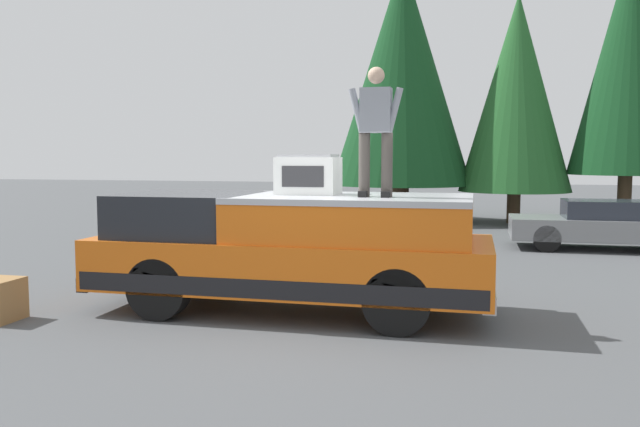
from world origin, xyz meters
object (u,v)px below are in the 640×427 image
at_px(person_on_truck_bed, 376,128).
at_px(compressor_unit, 309,175).
at_px(parked_car_maroon, 353,218).
at_px(parked_car_grey, 602,225).
at_px(pickup_truck, 291,250).

bearing_deg(person_on_truck_bed, compressor_unit, 70.22).
bearing_deg(parked_car_maroon, parked_car_grey, -91.87).
bearing_deg(pickup_truck, parked_car_grey, -35.73).
bearing_deg(compressor_unit, parked_car_maroon, 5.91).
height_order(person_on_truck_bed, parked_car_grey, person_on_truck_bed).
bearing_deg(parked_car_maroon, pickup_truck, -175.76).
bearing_deg(parked_car_maroon, person_on_truck_bed, -167.30).
distance_m(pickup_truck, parked_car_maroon, 7.75).
height_order(pickup_truck, person_on_truck_bed, person_on_truck_bed).
relative_size(compressor_unit, parked_car_maroon, 0.20).
xyz_separation_m(person_on_truck_bed, parked_car_grey, (7.72, -4.20, -1.97)).
distance_m(pickup_truck, compressor_unit, 1.09).
distance_m(person_on_truck_bed, parked_car_grey, 9.01).
relative_size(parked_car_grey, parked_car_maroon, 1.00).
distance_m(compressor_unit, parked_car_maroon, 7.71).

